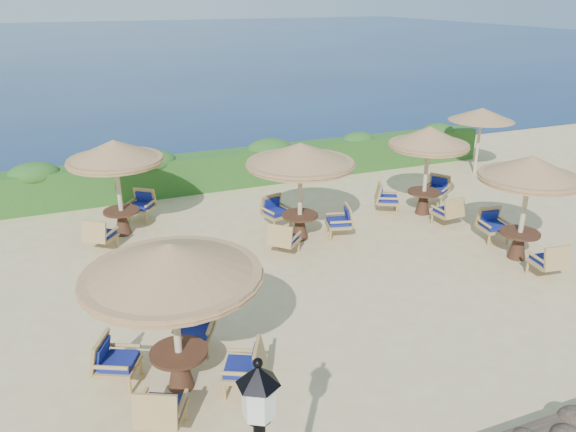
{
  "coord_description": "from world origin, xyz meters",
  "views": [
    {
      "loc": [
        -6.03,
        -10.47,
        6.2
      ],
      "look_at": [
        -1.39,
        0.86,
        1.3
      ],
      "focal_mm": 35.0,
      "sensor_mm": 36.0,
      "label": 1
    }
  ],
  "objects_px": {
    "cafe_set_3": "(300,171)",
    "cafe_set_4": "(427,156)",
    "extra_parasol": "(482,115)",
    "cafe_set_1": "(528,185)",
    "cafe_set_2": "(116,166)",
    "cafe_set_0": "(173,291)"
  },
  "relations": [
    {
      "from": "cafe_set_1",
      "to": "cafe_set_4",
      "type": "distance_m",
      "value": 3.49
    },
    {
      "from": "extra_parasol",
      "to": "cafe_set_3",
      "type": "bearing_deg",
      "value": -160.29
    },
    {
      "from": "cafe_set_4",
      "to": "cafe_set_0",
      "type": "bearing_deg",
      "value": -148.49
    },
    {
      "from": "cafe_set_0",
      "to": "cafe_set_1",
      "type": "height_order",
      "value": "same"
    },
    {
      "from": "cafe_set_0",
      "to": "cafe_set_3",
      "type": "height_order",
      "value": "same"
    },
    {
      "from": "extra_parasol",
      "to": "cafe_set_1",
      "type": "height_order",
      "value": "cafe_set_1"
    },
    {
      "from": "cafe_set_3",
      "to": "cafe_set_4",
      "type": "distance_m",
      "value": 4.17
    },
    {
      "from": "cafe_set_3",
      "to": "cafe_set_0",
      "type": "bearing_deg",
      "value": -131.38
    },
    {
      "from": "cafe_set_0",
      "to": "cafe_set_3",
      "type": "distance_m",
      "value": 6.48
    },
    {
      "from": "cafe_set_0",
      "to": "cafe_set_4",
      "type": "bearing_deg",
      "value": 31.51
    },
    {
      "from": "cafe_set_1",
      "to": "cafe_set_3",
      "type": "bearing_deg",
      "value": 145.36
    },
    {
      "from": "cafe_set_2",
      "to": "cafe_set_3",
      "type": "xyz_separation_m",
      "value": [
        4.37,
        -2.12,
        -0.03
      ]
    },
    {
      "from": "cafe_set_3",
      "to": "cafe_set_2",
      "type": "bearing_deg",
      "value": 154.15
    },
    {
      "from": "cafe_set_4",
      "to": "cafe_set_2",
      "type": "bearing_deg",
      "value": 168.05
    },
    {
      "from": "extra_parasol",
      "to": "cafe_set_4",
      "type": "bearing_deg",
      "value": -147.26
    },
    {
      "from": "extra_parasol",
      "to": "cafe_set_2",
      "type": "xyz_separation_m",
      "value": [
        -12.65,
        -0.85,
        -0.22
      ]
    },
    {
      "from": "extra_parasol",
      "to": "cafe_set_1",
      "type": "distance_m",
      "value": 7.17
    },
    {
      "from": "cafe_set_0",
      "to": "cafe_set_1",
      "type": "distance_m",
      "value": 9.0
    },
    {
      "from": "cafe_set_0",
      "to": "cafe_set_1",
      "type": "xyz_separation_m",
      "value": [
        8.84,
        1.71,
        0.08
      ]
    },
    {
      "from": "cafe_set_0",
      "to": "cafe_set_3",
      "type": "relative_size",
      "value": 1.01
    },
    {
      "from": "extra_parasol",
      "to": "cafe_set_2",
      "type": "distance_m",
      "value": 12.68
    },
    {
      "from": "extra_parasol",
      "to": "cafe_set_3",
      "type": "relative_size",
      "value": 0.84
    }
  ]
}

